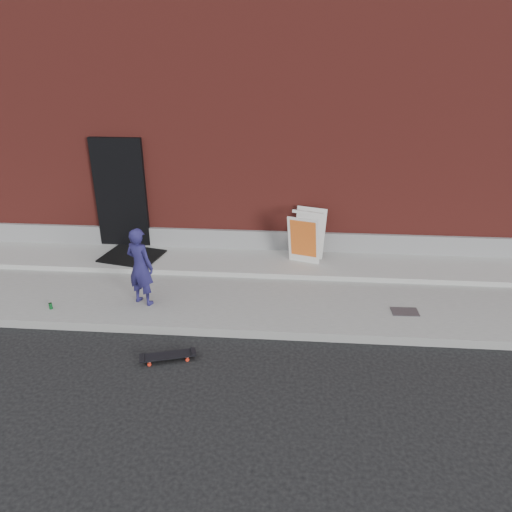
# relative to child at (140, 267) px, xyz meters

# --- Properties ---
(ground) EXTENTS (80.00, 80.00, 0.00)m
(ground) POSITION_rel_child_xyz_m (1.59, -0.74, -0.83)
(ground) COLOR black
(ground) RESTS_ON ground
(sidewalk) EXTENTS (20.00, 3.00, 0.15)m
(sidewalk) POSITION_rel_child_xyz_m (1.59, 0.76, -0.76)
(sidewalk) COLOR gray
(sidewalk) RESTS_ON ground
(apron) EXTENTS (20.00, 1.20, 0.10)m
(apron) POSITION_rel_child_xyz_m (1.59, 1.66, -0.63)
(apron) COLOR #989893
(apron) RESTS_ON sidewalk
(building) EXTENTS (20.00, 8.10, 5.00)m
(building) POSITION_rel_child_xyz_m (1.59, 6.25, 1.66)
(building) COLOR maroon
(building) RESTS_ON ground
(child) EXTENTS (0.59, 0.50, 1.37)m
(child) POSITION_rel_child_xyz_m (0.00, 0.00, 0.00)
(child) COLOR #1F1B4E
(child) RESTS_ON sidewalk
(skateboard) EXTENTS (0.81, 0.42, 0.09)m
(skateboard) POSITION_rel_child_xyz_m (0.75, -1.39, -0.76)
(skateboard) COLOR red
(skateboard) RESTS_ON ground
(pizza_sign) EXTENTS (0.79, 0.86, 1.01)m
(pizza_sign) POSITION_rel_child_xyz_m (2.79, 1.74, -0.08)
(pizza_sign) COLOR silver
(pizza_sign) RESTS_ON apron
(soda_can) EXTENTS (0.07, 0.07, 0.11)m
(soda_can) POSITION_rel_child_xyz_m (-1.50, -0.34, -0.63)
(soda_can) COLOR #187933
(soda_can) RESTS_ON sidewalk
(doormat) EXTENTS (1.28, 1.12, 0.03)m
(doormat) POSITION_rel_child_xyz_m (-0.71, 1.63, -0.57)
(doormat) COLOR black
(doormat) RESTS_ON apron
(utility_plate) EXTENTS (0.45, 0.30, 0.01)m
(utility_plate) POSITION_rel_child_xyz_m (4.42, 0.02, -0.68)
(utility_plate) COLOR #55555A
(utility_plate) RESTS_ON sidewalk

